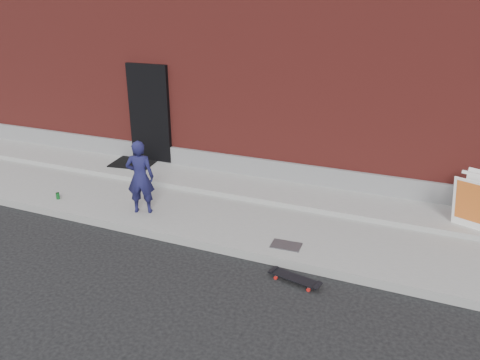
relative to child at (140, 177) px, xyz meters
The scene contains 10 objects.
ground 1.67m from the child, 24.95° to the right, with size 80.00×80.00×0.00m, color black.
sidewalk 1.76m from the child, 34.31° to the left, with size 20.00×3.00×0.15m, color gray.
apron 2.31m from the child, 53.90° to the left, with size 20.00×1.20×0.10m, color gray.
building 6.73m from the child, 78.44° to the left, with size 20.00×8.10×5.00m.
child is the anchor object (origin of this frame).
skateboard 3.46m from the child, 15.89° to the right, with size 0.80×0.35×0.09m.
pizza_sign 5.82m from the child, 15.42° to the left, with size 0.76×0.82×0.94m.
soda_can 2.00m from the child, behind, with size 0.07×0.07×0.13m, color #17772C.
doormat 2.61m from the child, 128.76° to the left, with size 0.97×0.79×0.03m, color black.
utility_plate 2.96m from the child, ahead, with size 0.48×0.31×0.01m, color #4F4F53.
Camera 1 is at (3.49, -6.00, 3.90)m, focal length 35.00 mm.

